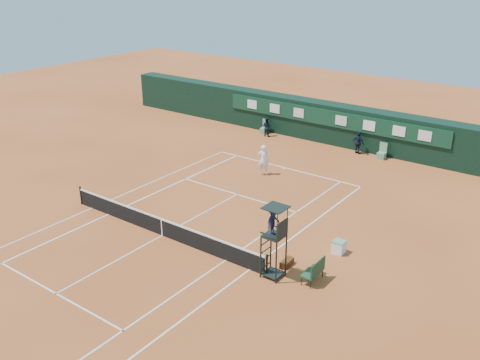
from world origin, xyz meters
name	(u,v)px	position (x,y,z in m)	size (l,w,h in m)	color
ground	(162,235)	(0.00, 0.00, 0.00)	(90.00, 90.00, 0.00)	#B45A2A
court_lines	(162,235)	(0.00, 0.00, 0.01)	(11.05, 23.85, 0.01)	white
tennis_net	(162,227)	(0.00, 0.00, 0.51)	(12.90, 0.10, 1.10)	black
back_wall	(334,123)	(0.00, 18.74, 1.51)	(40.00, 1.65, 3.00)	black
linesman_chair_left	(264,130)	(-5.50, 17.48, 0.32)	(0.55, 0.50, 1.15)	#5C8C63
linesman_chair_right	(382,154)	(4.50, 17.48, 0.32)	(0.55, 0.50, 1.15)	#5D8E67
umpire_chair	(274,227)	(6.62, 0.17, 2.46)	(0.96, 0.95, 3.42)	black
player_bench	(315,270)	(8.33, 0.85, 0.60)	(0.55, 1.20, 1.10)	#1A4128
tennis_bag	(287,263)	(6.65, 1.29, 0.15)	(0.35, 0.80, 0.30)	black
cooler	(339,247)	(8.05, 3.76, 0.33)	(0.57, 0.57, 0.65)	white
tennis_ball	(252,192)	(0.59, 7.14, 0.04)	(0.07, 0.07, 0.07)	#CEE835
player	(263,160)	(-0.56, 10.03, 1.01)	(0.74, 0.48, 2.02)	white
ball_kid_left	(267,127)	(-4.99, 17.03, 0.75)	(0.73, 0.57, 1.51)	black
ball_kid_right	(358,143)	(2.69, 17.46, 0.82)	(0.96, 0.40, 1.64)	black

